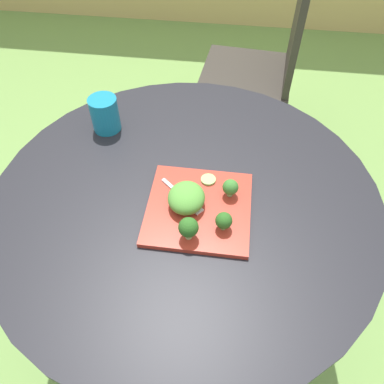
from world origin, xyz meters
The scene contains 11 objects.
ground_plane centered at (0.00, 0.00, 0.00)m, with size 12.00×12.00×0.00m, color #70994C.
patio_table centered at (0.00, 0.00, 0.51)m, with size 1.06×1.06×0.71m.
patio_chair centered at (0.24, 1.06, 0.53)m, with size 0.48×0.48×0.90m.
salad_plate centered at (0.04, -0.05, 0.72)m, with size 0.27×0.27×0.01m, color #AD3323.
drinking_glass centered at (-0.29, 0.24, 0.76)m, with size 0.09×0.09×0.11m.
fork centered at (0.00, -0.03, 0.73)m, with size 0.13×0.11×0.00m.
lettuce_mound centered at (0.01, -0.05, 0.76)m, with size 0.10×0.11×0.06m, color #519338.
broccoli_floret_0 centered at (0.11, -0.11, 0.76)m, with size 0.04×0.04×0.05m.
broccoli_floret_1 centered at (0.03, -0.15, 0.77)m, with size 0.05×0.05×0.06m.
broccoli_floret_2 centered at (0.12, 0.00, 0.76)m, with size 0.04×0.04×0.05m.
cucumber_slice_0 centered at (0.06, 0.04, 0.73)m, with size 0.04×0.04×0.01m, color #8EB766.
Camera 1 is at (0.11, -0.66, 1.50)m, focal length 35.52 mm.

